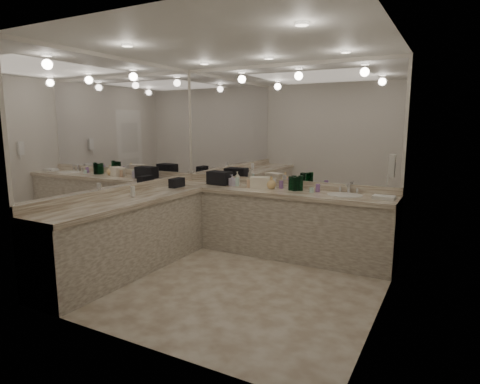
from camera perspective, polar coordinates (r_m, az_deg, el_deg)
The scene contains 38 objects.
floor at distance 4.69m, azimuth -1.19°, elevation -12.72°, with size 3.20×3.20×0.00m, color beige.
ceiling at distance 4.40m, azimuth -1.32°, elevation 20.34°, with size 3.20×3.20×0.00m, color white.
wall_back at distance 5.70m, azimuth 6.23°, elevation 4.76°, with size 3.20×0.02×2.60m, color beige.
wall_left at distance 5.33m, azimuth -16.44°, elevation 4.07°, with size 0.02×3.00×2.60m, color beige.
wall_right at distance 3.83m, azimuth 20.04°, elevation 1.81°, with size 0.02×3.00×2.60m, color beige.
vanity_back_base at distance 5.58m, azimuth 4.89°, elevation -4.51°, with size 3.20×0.60×0.84m, color beige.
vanity_back_top at distance 5.47m, azimuth 4.92°, elevation 0.04°, with size 3.20×0.64×0.06m, color beige.
vanity_left_base at distance 5.07m, azimuth -15.92°, elevation -6.32°, with size 0.60×2.40×0.84m, color beige.
vanity_left_top at distance 4.96m, azimuth -16.08°, elevation -1.33°, with size 0.64×2.42×0.06m, color beige.
backsplash_back at distance 5.73m, azimuth 6.09°, elevation 1.26°, with size 3.20×0.04×0.10m, color beige.
backsplash_left at distance 5.36m, azimuth -16.10°, elevation 0.34°, with size 0.04×3.00×0.10m, color beige.
mirror_back at distance 5.67m, azimuth 6.27°, elevation 9.54°, with size 3.12×0.01×1.55m, color white.
mirror_left at distance 5.30m, azimuth -16.59°, elevation 9.18°, with size 0.01×2.92×1.55m, color white.
sink at distance 5.18m, azimuth 14.64°, elevation -0.52°, with size 0.44×0.44×0.03m, color white.
faucet at distance 5.37m, azimuth 15.22°, elevation 0.62°, with size 0.24×0.16×0.14m, color silver.
wall_phone at distance 4.52m, azimuth 20.83°, elevation 3.53°, with size 0.06×0.10×0.24m, color white.
door at distance 3.39m, azimuth 18.32°, elevation -3.36°, with size 0.02×0.82×2.10m, color white.
black_toiletry_bag at distance 5.89m, azimuth -2.96°, elevation 1.97°, with size 0.33×0.21×0.19m, color black.
black_bag_spill at distance 5.72m, azimuth -8.97°, elevation 1.35°, with size 0.11×0.24×0.13m, color black.
cream_cosmetic_case at distance 5.59m, azimuth 2.88°, elevation 1.38°, with size 0.27×0.17×0.16m, color #EDE1C7.
hand_towel at distance 5.07m, azimuth 19.80°, elevation -0.71°, with size 0.25×0.17×0.04m, color white.
lotion_left at distance 5.06m, azimuth -14.99°, elevation 0.01°, with size 0.05×0.05×0.13m, color white.
soap_bottle_a at distance 5.81m, azimuth -0.38°, elevation 1.94°, with size 0.08×0.08×0.20m, color beige.
soap_bottle_b at distance 5.75m, azimuth -1.13°, elevation 1.69°, with size 0.08×0.08×0.17m, color #B8AFCB.
soap_bottle_c at distance 5.52m, azimuth 4.47°, elevation 1.36°, with size 0.14×0.14×0.17m, color #E8BE79.
green_bottle_0 at distance 5.40m, azimuth 8.23°, elevation 1.19°, with size 0.06×0.06×0.19m, color #0A4220.
green_bottle_1 at distance 5.43m, azimuth 7.29°, elevation 1.23°, with size 0.07×0.07×0.19m, color #0A4220.
green_bottle_2 at distance 5.49m, azimuth 7.68°, elevation 1.34°, with size 0.07×0.07×0.19m, color #0A4220.
green_bottle_3 at distance 5.38m, azimuth 7.78°, elevation 1.12°, with size 0.06×0.06×0.18m, color #0A4220.
green_bottle_4 at distance 5.41m, azimuth 8.61°, elevation 1.25°, with size 0.07×0.07×0.20m, color #0A4220.
amenity_bottle_0 at distance 5.29m, azimuth 10.15°, elevation 0.27°, with size 0.06×0.06×0.06m, color silver.
amenity_bottle_1 at distance 5.60m, azimuth 1.23°, elevation 1.21°, with size 0.05×0.05×0.12m, color #E0B28C.
amenity_bottle_2 at distance 5.58m, azimuth 4.83°, elevation 1.26°, with size 0.06×0.06×0.14m, color white.
amenity_bottle_3 at distance 5.60m, azimuth 3.45°, elevation 1.06°, with size 0.04×0.04×0.09m, color #9966B2.
amenity_bottle_4 at distance 5.77m, azimuth -0.42°, elevation 1.48°, with size 0.06×0.06×0.12m, color silver.
amenity_bottle_5 at distance 5.57m, azimuth 5.87°, elevation 1.06°, with size 0.06×0.06×0.11m, color #9966B2.
amenity_bottle_6 at distance 5.36m, azimuth 11.01°, elevation 0.57°, with size 0.06×0.06×0.10m, color #9966B2.
amenity_bottle_7 at distance 5.89m, azimuth -2.50°, elevation 1.57°, with size 0.06×0.06×0.11m, color white.
Camera 1 is at (2.14, -3.77, 1.79)m, focal length 30.00 mm.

